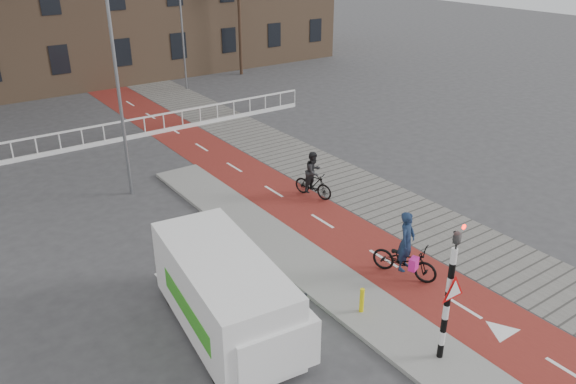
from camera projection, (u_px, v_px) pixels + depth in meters
ground at (395, 309)px, 14.83m from camera, size 120.00×120.00×0.00m
bike_lane at (247, 175)px, 23.03m from camera, size 2.50×60.00×0.01m
sidewalk at (301, 160)px, 24.49m from camera, size 3.00×60.00×0.01m
curb_island at (287, 251)px, 17.40m from camera, size 1.80×16.00×0.12m
traffic_signal at (450, 289)px, 12.18m from camera, size 0.80×0.80×3.68m
bollard at (362, 300)px, 14.39m from camera, size 0.12×0.12×0.68m
cyclist_near at (405, 255)px, 15.97m from camera, size 1.35×2.07×2.03m
cyclist_far at (313, 178)px, 20.82m from camera, size 0.93×1.70×1.78m
van at (223, 292)px, 13.60m from camera, size 2.51×5.08×2.10m
railing at (37, 151)px, 24.68m from camera, size 28.00×0.10×0.99m
tree_right at (240, 18)px, 37.95m from camera, size 0.22×0.22×7.66m
streetlight_near at (117, 77)px, 19.51m from camera, size 0.12×0.12×8.94m
streetlight_right at (182, 28)px, 34.25m from camera, size 0.12×0.12×7.56m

